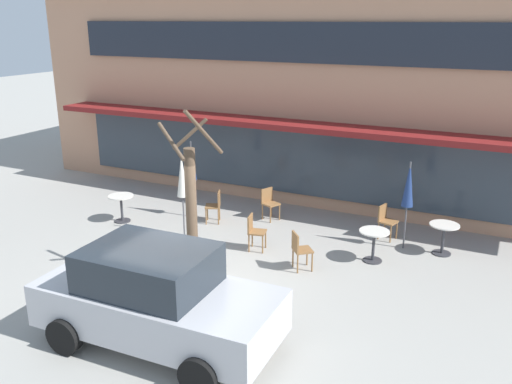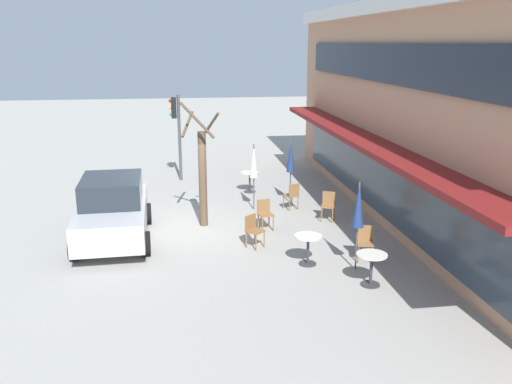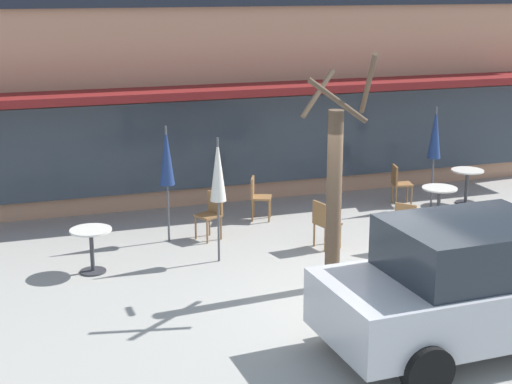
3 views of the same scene
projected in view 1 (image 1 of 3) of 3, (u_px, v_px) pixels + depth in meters
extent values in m
plane|color=#9E9B93|center=(191.00, 290.00, 11.30)|extent=(80.00, 80.00, 0.00)
cube|color=tan|center=(344.00, 82.00, 18.83)|extent=(19.06, 8.00, 6.63)
cube|color=maroon|center=(293.00, 125.00, 15.18)|extent=(16.20, 1.10, 0.16)
cube|color=#1E232D|center=(302.00, 43.00, 14.91)|extent=(15.25, 0.10, 1.10)
cube|color=#2D3842|center=(299.00, 163.00, 15.96)|extent=(15.25, 0.10, 1.90)
cylinder|color=#333338|center=(123.00, 221.00, 15.14)|extent=(0.44, 0.44, 0.03)
cylinder|color=#333338|center=(122.00, 209.00, 15.03)|extent=(0.07, 0.07, 0.70)
cylinder|color=silver|center=(121.00, 196.00, 14.91)|extent=(0.70, 0.70, 0.03)
cylinder|color=#333338|center=(441.00, 253.00, 13.05)|extent=(0.44, 0.44, 0.03)
cylinder|color=#333338|center=(443.00, 239.00, 12.94)|extent=(0.07, 0.07, 0.70)
cylinder|color=silver|center=(445.00, 225.00, 12.82)|extent=(0.70, 0.70, 0.03)
cylinder|color=#333338|center=(372.00, 260.00, 12.66)|extent=(0.44, 0.44, 0.03)
cylinder|color=#333338|center=(373.00, 246.00, 12.55)|extent=(0.07, 0.07, 0.70)
cylinder|color=silver|center=(374.00, 231.00, 12.44)|extent=(0.70, 0.70, 0.03)
cylinder|color=#4C4C51|center=(192.00, 180.00, 15.17)|extent=(0.04, 0.04, 2.20)
cone|color=navy|center=(191.00, 161.00, 15.00)|extent=(0.28, 0.28, 1.10)
cylinder|color=#4C4C51|center=(407.00, 206.00, 13.05)|extent=(0.04, 0.04, 2.20)
cone|color=navy|center=(409.00, 184.00, 12.88)|extent=(0.28, 0.28, 1.10)
cylinder|color=#4C4C51|center=(183.00, 196.00, 13.76)|extent=(0.04, 0.04, 2.20)
cone|color=silver|center=(182.00, 175.00, 13.60)|extent=(0.28, 0.28, 1.10)
cylinder|color=olive|center=(266.00, 239.00, 13.33)|extent=(0.04, 0.04, 0.45)
cylinder|color=olive|center=(263.00, 245.00, 13.01)|extent=(0.04, 0.04, 0.45)
cylinder|color=olive|center=(252.00, 238.00, 13.40)|extent=(0.04, 0.04, 0.45)
cylinder|color=olive|center=(249.00, 243.00, 13.09)|extent=(0.04, 0.04, 0.45)
cube|color=olive|center=(257.00, 232.00, 13.13)|extent=(0.48, 0.48, 0.04)
cube|color=olive|center=(250.00, 223.00, 13.11)|extent=(0.13, 0.40, 0.40)
cylinder|color=olive|center=(206.00, 217.00, 14.85)|extent=(0.04, 0.04, 0.45)
cylinder|color=olive|center=(207.00, 212.00, 15.18)|extent=(0.04, 0.04, 0.45)
cylinder|color=olive|center=(218.00, 217.00, 14.85)|extent=(0.04, 0.04, 0.45)
cylinder|color=olive|center=(220.00, 212.00, 15.17)|extent=(0.04, 0.04, 0.45)
cube|color=olive|center=(213.00, 206.00, 14.94)|extent=(0.53, 0.53, 0.04)
cube|color=olive|center=(219.00, 199.00, 14.87)|extent=(0.20, 0.38, 0.40)
cylinder|color=olive|center=(397.00, 230.00, 13.89)|extent=(0.04, 0.04, 0.45)
cylinder|color=olive|center=(391.00, 234.00, 13.64)|extent=(0.04, 0.04, 0.45)
cylinder|color=olive|center=(385.00, 227.00, 14.09)|extent=(0.04, 0.04, 0.45)
cylinder|color=olive|center=(378.00, 231.00, 13.85)|extent=(0.04, 0.04, 0.45)
cube|color=olive|center=(388.00, 222.00, 13.79)|extent=(0.48, 0.48, 0.04)
cube|color=olive|center=(382.00, 212.00, 13.83)|extent=(0.13, 0.40, 0.40)
cylinder|color=olive|center=(279.00, 212.00, 15.18)|extent=(0.04, 0.04, 0.45)
cylinder|color=olive|center=(270.00, 215.00, 14.97)|extent=(0.04, 0.04, 0.45)
cylinder|color=olive|center=(271.00, 209.00, 15.42)|extent=(0.04, 0.04, 0.45)
cylinder|color=olive|center=(262.00, 212.00, 15.21)|extent=(0.04, 0.04, 0.45)
cube|color=olive|center=(271.00, 204.00, 15.12)|extent=(0.53, 0.53, 0.04)
cube|color=olive|center=(267.00, 195.00, 15.18)|extent=(0.20, 0.38, 0.40)
cylinder|color=olive|center=(307.00, 256.00, 12.39)|extent=(0.04, 0.04, 0.45)
cylinder|color=olive|center=(312.00, 262.00, 12.07)|extent=(0.04, 0.04, 0.45)
cylinder|color=olive|center=(293.00, 258.00, 12.31)|extent=(0.04, 0.04, 0.45)
cylinder|color=olive|center=(298.00, 264.00, 11.99)|extent=(0.04, 0.04, 0.45)
cube|color=olive|center=(303.00, 250.00, 12.12)|extent=(0.56, 0.56, 0.04)
cube|color=olive|center=(295.00, 242.00, 12.01)|extent=(0.29, 0.33, 0.40)
cube|color=#B7B7BC|center=(159.00, 307.00, 9.26)|extent=(4.26, 1.93, 0.76)
cube|color=#232B33|center=(149.00, 268.00, 9.10)|extent=(2.15, 1.67, 0.68)
cylinder|color=black|center=(250.00, 318.00, 9.64)|extent=(0.65, 0.24, 0.64)
cylinder|color=black|center=(199.00, 376.00, 8.08)|extent=(0.65, 0.24, 0.64)
cylinder|color=black|center=(130.00, 289.00, 10.67)|extent=(0.65, 0.24, 0.64)
cylinder|color=black|center=(65.00, 336.00, 9.11)|extent=(0.65, 0.24, 0.64)
cylinder|color=brown|center=(192.00, 213.00, 11.61)|extent=(0.24, 0.24, 2.86)
cylinder|color=brown|center=(204.00, 133.00, 10.75)|extent=(0.36, 0.99, 1.04)
cylinder|color=brown|center=(190.00, 134.00, 11.44)|extent=(0.72, 0.43, 0.70)
cylinder|color=brown|center=(171.00, 141.00, 10.84)|extent=(0.86, 0.42, 0.67)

